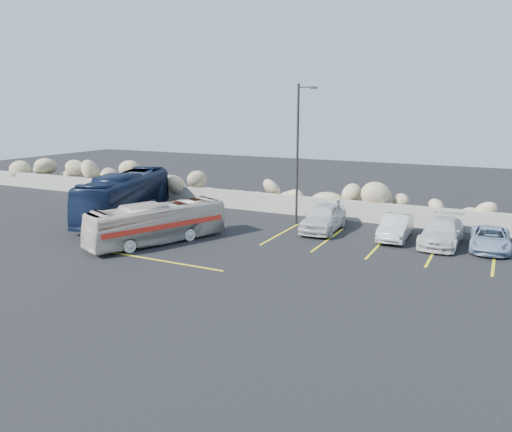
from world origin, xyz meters
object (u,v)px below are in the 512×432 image
at_px(vintage_bus, 157,223).
at_px(car_c, 442,232).
at_px(tour_coach, 125,196).
at_px(car_a, 323,217).
at_px(lamppost, 298,151).
at_px(car_b, 396,227).
at_px(car_d, 490,239).

bearing_deg(vintage_bus, car_c, 48.70).
xyz_separation_m(tour_coach, car_c, (18.28, 2.23, -0.74)).
bearing_deg(car_a, lamppost, 154.96).
relative_size(vintage_bus, tour_coach, 0.73).
bearing_deg(lamppost, tour_coach, -163.34).
distance_m(tour_coach, car_b, 16.17).
relative_size(tour_coach, car_a, 2.23).
relative_size(vintage_bus, car_d, 1.89).
xyz_separation_m(lamppost, car_b, (5.80, -0.74, -3.67)).
bearing_deg(car_b, car_c, -3.39).
distance_m(car_a, car_b, 3.93).
height_order(lamppost, tour_coach, lamppost).
distance_m(car_a, car_c, 6.22).
distance_m(tour_coach, car_a, 12.29).
distance_m(vintage_bus, car_d, 16.28).
xyz_separation_m(lamppost, car_a, (1.87, -0.76, -3.54)).
distance_m(tour_coach, car_c, 18.43).
bearing_deg(vintage_bus, car_a, 66.07).
xyz_separation_m(tour_coach, car_a, (12.06, 2.28, -0.63)).
height_order(vintage_bus, car_d, vintage_bus).
height_order(lamppost, car_c, lamppost).
distance_m(car_b, car_d, 4.48).
bearing_deg(lamppost, vintage_bus, -124.75).
bearing_deg(tour_coach, car_d, -12.01).
height_order(car_b, car_c, car_c).
height_order(tour_coach, car_d, tour_coach).
bearing_deg(tour_coach, car_a, -7.69).
bearing_deg(tour_coach, vintage_bus, -53.88).
xyz_separation_m(car_a, car_d, (8.41, 0.01, -0.22)).
relative_size(car_b, car_c, 0.86).
bearing_deg(tour_coach, car_b, -10.21).
bearing_deg(car_b, car_d, -1.67).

